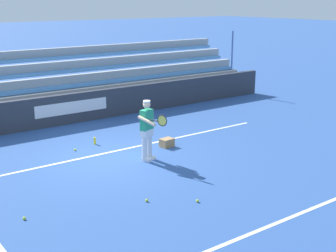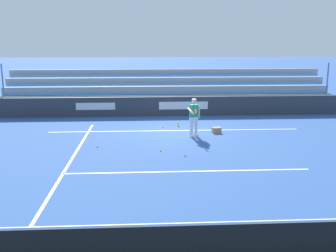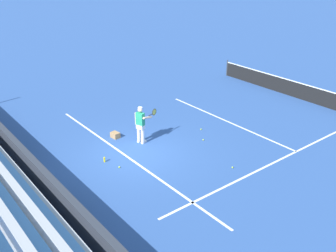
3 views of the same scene
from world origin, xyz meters
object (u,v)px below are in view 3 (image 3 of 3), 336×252
tennis_ball_far_right (233,167)px  water_bottle (104,160)px  ball_box_cardboard (115,135)px  tennis_ball_toward_net (203,140)px  tennis_net (296,89)px  tennis_player (141,124)px  tennis_ball_stray_back (201,129)px  tennis_ball_near_player (119,167)px

tennis_ball_far_right → water_bottle: (-3.62, -3.77, 0.08)m
ball_box_cardboard → tennis_ball_far_right: size_ratio=6.06×
tennis_ball_toward_net → tennis_net: bearing=95.8°
tennis_player → tennis_ball_far_right: (4.13, 1.57, -0.86)m
water_bottle → tennis_net: tennis_net is taller
ball_box_cardboard → tennis_ball_stray_back: size_ratio=6.06×
tennis_ball_toward_net → water_bottle: water_bottle is taller
tennis_ball_near_player → tennis_net: 12.43m
tennis_ball_near_player → tennis_ball_far_right: (2.83, 3.55, 0.00)m
tennis_ball_near_player → tennis_ball_far_right: size_ratio=1.00×
tennis_ball_near_player → tennis_net: (-0.52, 12.41, 0.46)m
tennis_ball_near_player → tennis_ball_toward_net: size_ratio=1.00×
tennis_ball_toward_net → tennis_net: size_ratio=0.01×
tennis_ball_stray_back → water_bottle: water_bottle is taller
ball_box_cardboard → tennis_ball_toward_net: 4.07m
water_bottle → tennis_ball_far_right: bearing=46.2°
tennis_player → tennis_ball_toward_net: 2.95m
water_bottle → tennis_ball_toward_net: bearing=76.6°
ball_box_cardboard → tennis_ball_toward_net: ball_box_cardboard is taller
ball_box_cardboard → tennis_ball_near_player: ball_box_cardboard is taller
tennis_player → tennis_ball_stray_back: 3.22m
ball_box_cardboard → tennis_ball_toward_net: size_ratio=6.06×
ball_box_cardboard → water_bottle: bearing=-42.6°
tennis_player → tennis_ball_far_right: size_ratio=25.98×
tennis_ball_far_right → tennis_ball_stray_back: 3.74m
water_bottle → tennis_net: bearing=88.8°
tennis_ball_toward_net → tennis_net: 8.15m
water_bottle → tennis_net: 12.64m
ball_box_cardboard → tennis_net: size_ratio=0.04×
tennis_ball_far_right → tennis_ball_toward_net: size_ratio=1.00×
tennis_net → tennis_ball_near_player: bearing=-87.6°
tennis_ball_far_right → tennis_net: (-3.35, 8.86, 0.46)m
tennis_ball_toward_net → tennis_ball_stray_back: bearing=142.4°
ball_box_cardboard → tennis_ball_toward_net: bearing=47.4°
tennis_ball_toward_net → tennis_ball_far_right: bearing=-16.7°
tennis_ball_near_player → tennis_ball_toward_net: same height
tennis_ball_near_player → water_bottle: (-0.78, -0.23, 0.08)m
tennis_ball_far_right → tennis_ball_toward_net: (-2.54, 0.76, 0.00)m
tennis_ball_stray_back → tennis_net: (0.09, 7.40, 0.46)m
tennis_ball_near_player → water_bottle: 0.82m
tennis_ball_far_right → tennis_ball_stray_back: (-3.44, 1.46, 0.00)m
tennis_player → tennis_ball_stray_back: tennis_player is taller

